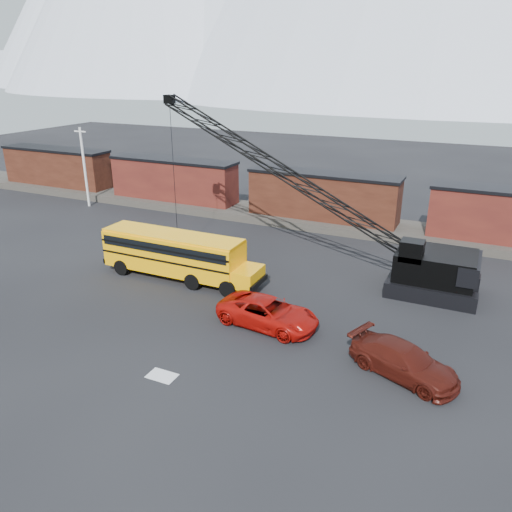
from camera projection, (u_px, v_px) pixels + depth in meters
The scene contains 11 objects.
ground at pixel (197, 335), 27.29m from camera, with size 160.00×160.00×0.00m, color black.
gravel_berm at pixel (322, 221), 45.76m from camera, with size 120.00×5.00×0.70m, color #4B453E.
boxcar_west_far at pixel (57, 166), 57.49m from camera, with size 13.70×3.10×4.17m.
boxcar_west_near at pixel (174, 179), 51.19m from camera, with size 13.70×3.10×4.17m.
boxcar_mid at pixel (323, 196), 44.89m from camera, with size 13.70×3.10×4.17m.
utility_pole at pixel (84, 166), 50.46m from camera, with size 1.40×0.24×8.00m.
snow_patch at pixel (162, 376), 23.71m from camera, with size 1.40×0.90×0.02m, color silver.
school_bus at pixel (177, 254), 33.87m from camera, with size 11.65×2.65×3.19m.
red_pickup at pixel (268, 313), 28.00m from camera, with size 2.68×5.82×1.62m, color #AD0D08.
maroon_suv at pixel (404, 361), 23.51m from camera, with size 2.19×5.38×1.56m, color #42120B.
crawler_crane at pixel (299, 182), 33.48m from camera, with size 22.16×4.20×12.04m.
Camera 1 is at (13.03, -20.28, 13.90)m, focal length 35.00 mm.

